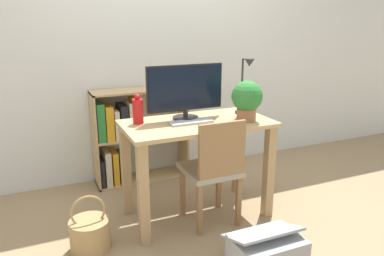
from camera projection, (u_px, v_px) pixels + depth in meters
name	position (u px, v px, depth m)	size (l,w,h in m)	color
ground_plane	(197.00, 213.00, 3.06)	(10.00, 10.00, 0.00)	#997F5B
wall_back	(154.00, 43.00, 3.58)	(8.00, 0.05, 2.60)	silver
desk	(197.00, 144.00, 2.89)	(1.13, 0.59, 0.78)	tan
monitor	(185.00, 90.00, 2.86)	(0.62, 0.20, 0.42)	#232326
keyboard	(191.00, 122.00, 2.80)	(0.33, 0.11, 0.02)	#B2B2B7
vase	(138.00, 110.00, 2.76)	(0.08, 0.08, 0.22)	red
desk_lamp	(246.00, 81.00, 2.97)	(0.10, 0.19, 0.45)	#2D2D33
potted_plant	(247.00, 99.00, 2.82)	(0.24, 0.24, 0.31)	#9E6647
chair	(214.00, 168.00, 2.78)	(0.40, 0.40, 0.85)	#9E937F
bookshelf	(125.00, 137.00, 3.53)	(0.89, 0.28, 0.90)	tan
basket	(90.00, 233.00, 2.56)	(0.27, 0.27, 0.40)	tan
storage_box	(266.00, 251.00, 2.38)	(0.45, 0.36, 0.27)	#999EA3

